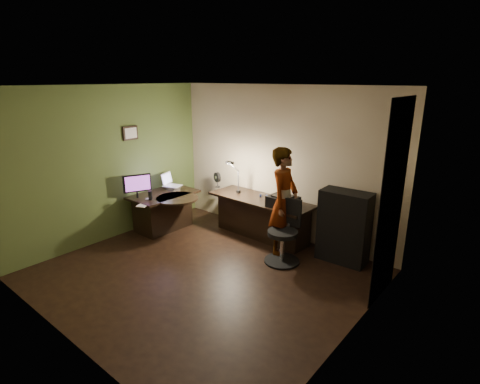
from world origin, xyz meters
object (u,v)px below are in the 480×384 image
Objects in this scene: desk_right at (260,218)px; office_chair at (283,233)px; cabinet at (344,227)px; person at (284,202)px; desk_left at (165,211)px; monitor at (137,190)px.

desk_right is 1.03m from office_chair.
cabinet is 0.65× the size of person.
office_chair is at bearing 6.59° from desk_left.
person reaches higher than desk_right.
office_chair reaches higher than desk_right.
monitor is 2.68m from person.
desk_left is 2.49× the size of monitor.
person is at bearing 112.62° from office_chair.
desk_left is at bearing 93.67° from person.
desk_left is at bearing 93.67° from monitor.
desk_right is at bearing 27.51° from desk_left.
person reaches higher than monitor.
cabinet reaches higher than desk_left.
cabinet is (1.56, 0.09, 0.21)m from desk_right.
desk_left is at bearing -150.44° from desk_right.
cabinet is 1.01m from person.
desk_left is 0.70m from monitor.
person is (2.30, 0.59, 0.53)m from desk_left.
desk_right is at bearing 57.13° from person.
cabinet reaches higher than monitor.
desk_right is at bearing 60.04° from monitor.
desk_right is 0.89m from person.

